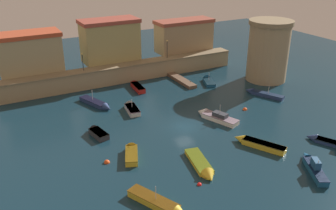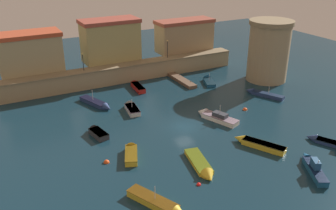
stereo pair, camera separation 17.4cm
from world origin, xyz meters
name	(u,v)px [view 1 (the left image)]	position (x,y,z in m)	size (l,w,h in m)	color
ground_plane	(185,127)	(0.00, 0.00, 0.00)	(124.58, 124.58, 0.00)	#112D3D
quay_wall	(126,72)	(0.00, 22.12, 1.67)	(46.05, 3.01, 3.31)	#9E8966
old_town_backdrop	(110,42)	(-1.50, 26.10, 6.77)	(42.94, 5.73, 8.13)	tan
fortress_tower	(268,50)	(24.06, 10.04, 5.78)	(8.15, 8.15, 11.44)	#9E8966
pier_dock	(181,80)	(9.02, 16.49, 0.30)	(1.68, 8.54, 0.70)	brown
quay_lamp_0	(82,59)	(-8.11, 22.12, 5.46)	(0.32, 0.32, 3.21)	black
quay_lamp_1	(167,46)	(8.91, 22.12, 5.70)	(0.32, 0.32, 3.62)	black
moored_boat_0	(132,152)	(-9.71, -3.50, 0.39)	(3.31, 5.31, 1.38)	gold
moored_boat_1	(313,166)	(7.56, -16.54, 0.51)	(4.23, 6.45, 2.20)	#195689
moored_boat_2	(131,108)	(-4.54, 8.97, 0.41)	(2.25, 5.25, 2.40)	silver
moored_boat_3	(262,93)	(17.95, 4.03, 0.33)	(4.10, 6.87, 2.27)	navy
moored_boat_4	(137,86)	(0.06, 17.36, 0.45)	(1.70, 5.92, 1.23)	red
moored_boat_5	(97,132)	(-11.92, 3.57, 0.41)	(2.13, 4.41, 1.37)	#333338
moored_boat_6	(161,204)	(-11.03, -14.16, 0.40)	(4.33, 7.10, 2.59)	gold
moored_boat_7	(208,80)	(13.47, 14.12, 0.29)	(3.45, 5.44, 2.53)	#195689
moored_boat_8	(203,167)	(-3.66, -10.45, 0.27)	(3.10, 7.07, 1.67)	gold
moored_boat_9	(215,116)	(5.25, 0.08, 0.45)	(4.03, 7.15, 3.04)	white
moored_boat_10	(98,104)	(-8.69, 13.11, 0.36)	(3.79, 7.33, 2.74)	navy
moored_boat_11	(333,142)	(14.47, -13.68, 0.39)	(4.52, 7.15, 1.70)	navy
moored_boat_12	(257,144)	(5.48, -9.28, 0.42)	(4.39, 6.76, 1.26)	gold
mooring_buoy_0	(245,110)	(11.48, 0.57, 0.00)	(0.70, 0.70, 0.70)	#EA4C19
mooring_buoy_1	(199,185)	(-5.62, -12.77, 0.00)	(0.50, 0.50, 0.50)	red
mooring_buoy_2	(107,163)	(-13.06, -3.79, 0.00)	(0.72, 0.72, 0.72)	#EA4C19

